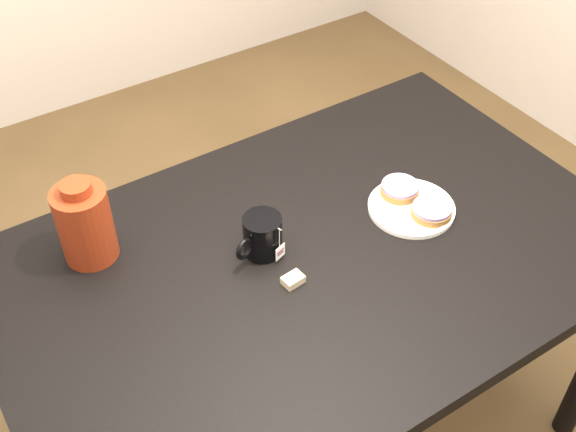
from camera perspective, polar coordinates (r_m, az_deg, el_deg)
The scene contains 7 objects.
table at distance 1.66m, azimuth 2.03°, elevation -5.00°, with size 1.40×0.90×0.75m.
plate at distance 1.72m, azimuth 9.72°, elevation 0.70°, with size 0.20×0.20×0.02m.
bagel_back at distance 1.74m, azimuth 8.82°, elevation 2.13°, with size 0.13×0.13×0.03m.
bagel_front at distance 1.69m, azimuth 11.28°, elevation 0.42°, with size 0.10×0.10×0.03m.
mug at distance 1.57m, azimuth -2.08°, elevation -1.55°, with size 0.14×0.11×0.10m.
teabag_pouch at distance 1.53m, azimuth 0.39°, elevation -5.06°, with size 0.04×0.03×0.02m, color #C6B793.
bagel_package at distance 1.59m, azimuth -15.75°, elevation -0.55°, with size 0.13×0.13×0.20m.
Camera 1 is at (-0.66, -0.90, 1.89)m, focal length 45.00 mm.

